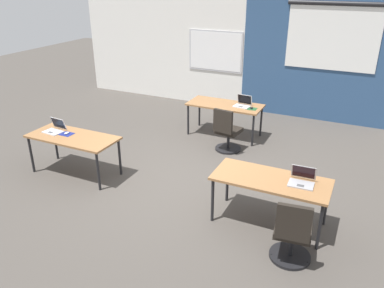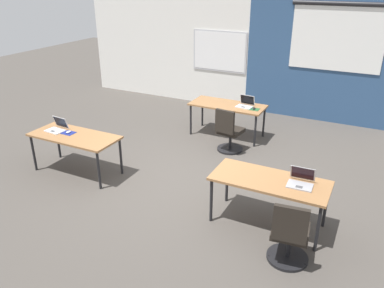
{
  "view_description": "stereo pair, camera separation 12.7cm",
  "coord_description": "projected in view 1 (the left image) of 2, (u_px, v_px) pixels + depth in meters",
  "views": [
    {
      "loc": [
        2.75,
        -5.25,
        3.31
      ],
      "look_at": [
        0.39,
        -0.29,
        0.86
      ],
      "focal_mm": 36.01,
      "sensor_mm": 36.0,
      "label": 1
    },
    {
      "loc": [
        2.87,
        -5.2,
        3.31
      ],
      "look_at": [
        0.39,
        -0.29,
        0.86
      ],
      "focal_mm": 36.01,
      "sensor_mm": 36.0,
      "label": 2
    }
  ],
  "objects": [
    {
      "name": "ground_plane",
      "position": [
        179.0,
        178.0,
        6.76
      ],
      "size": [
        24.0,
        24.0,
        0.0
      ],
      "color": "#47423D"
    },
    {
      "name": "desk_far_center",
      "position": [
        225.0,
        107.0,
        8.3
      ],
      "size": [
        1.6,
        0.7,
        0.72
      ],
      "color": "olive",
      "rests_on": "ground"
    },
    {
      "name": "mousepad_near_left_end",
      "position": [
        67.0,
        134.0,
        6.74
      ],
      "size": [
        0.22,
        0.19,
        0.0
      ],
      "color": "navy",
      "rests_on": "desk_near_left"
    },
    {
      "name": "chair_near_right_end",
      "position": [
        292.0,
        236.0,
        4.68
      ],
      "size": [
        0.52,
        0.56,
        0.92
      ],
      "rotation": [
        0.0,
        0.0,
        3.26
      ],
      "color": "black",
      "rests_on": "ground"
    },
    {
      "name": "mouse_far_right",
      "position": [
        252.0,
        108.0,
        7.98
      ],
      "size": [
        0.06,
        0.1,
        0.03
      ],
      "color": "black",
      "rests_on": "mousepad_far_right"
    },
    {
      "name": "mouse_near_left_end",
      "position": [
        67.0,
        133.0,
        6.73
      ],
      "size": [
        0.06,
        0.1,
        0.03
      ],
      "color": "silver",
      "rests_on": "mousepad_near_left_end"
    },
    {
      "name": "back_wall_assembly",
      "position": [
        256.0,
        56.0,
        9.63
      ],
      "size": [
        10.0,
        0.27,
        2.8
      ],
      "color": "silver",
      "rests_on": "ground"
    },
    {
      "name": "desk_near_right",
      "position": [
        271.0,
        182.0,
        5.31
      ],
      "size": [
        1.6,
        0.7,
        0.72
      ],
      "color": "olive",
      "rests_on": "ground"
    },
    {
      "name": "chair_far_right",
      "position": [
        227.0,
        134.0,
        7.66
      ],
      "size": [
        0.52,
        0.57,
        0.92
      ],
      "rotation": [
        0.0,
        0.0,
        3.0
      ],
      "color": "black",
      "rests_on": "ground"
    },
    {
      "name": "laptop_near_left_end",
      "position": [
        55.0,
        129.0,
        6.83
      ],
      "size": [
        0.35,
        0.33,
        0.23
      ],
      "rotation": [
        0.0,
        0.0,
        -0.08
      ],
      "color": "silver",
      "rests_on": "desk_near_left"
    },
    {
      "name": "laptop_far_right",
      "position": [
        243.0,
        104.0,
        8.13
      ],
      "size": [
        0.36,
        0.32,
        0.23
      ],
      "rotation": [
        0.0,
        0.0,
        -0.1
      ],
      "color": "silver",
      "rests_on": "desk_far_center"
    },
    {
      "name": "desk_near_left",
      "position": [
        73.0,
        139.0,
        6.68
      ],
      "size": [
        1.6,
        0.7,
        0.72
      ],
      "color": "olive",
      "rests_on": "ground"
    },
    {
      "name": "laptop_near_right_end",
      "position": [
        302.0,
        180.0,
        5.15
      ],
      "size": [
        0.34,
        0.32,
        0.23
      ],
      "rotation": [
        0.0,
        0.0,
        0.04
      ],
      "color": "#9E9EA3",
      "rests_on": "desk_near_right"
    },
    {
      "name": "mousepad_far_right",
      "position": [
        251.0,
        109.0,
        7.99
      ],
      "size": [
        0.22,
        0.19,
        0.0
      ],
      "color": "#23512D",
      "rests_on": "desk_far_center"
    }
  ]
}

